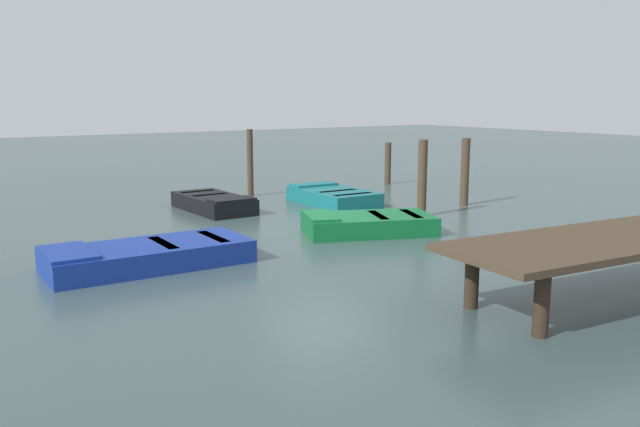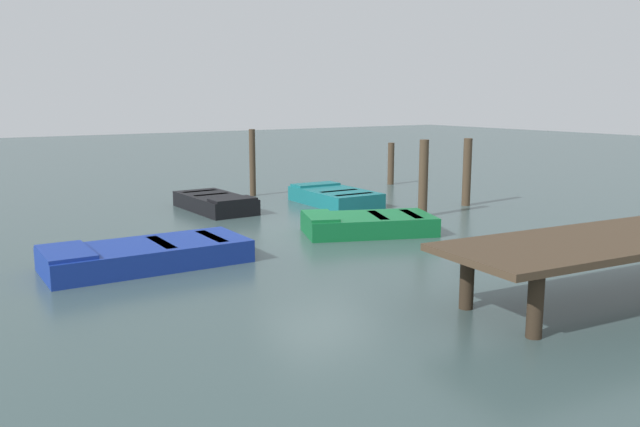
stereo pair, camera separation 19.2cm
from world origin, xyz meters
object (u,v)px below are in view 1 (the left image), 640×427
object	(u,v)px
rowboat_teal	(333,196)
mooring_piling_mid_right	(465,172)
rowboat_black	(214,203)
mooring_piling_mid_left	(422,178)
dock_segment	(629,240)
mooring_piling_far_right	(250,163)
rowboat_blue	(147,255)
rowboat_green	(368,224)
mooring_piling_center	(388,164)

from	to	relation	value
rowboat_teal	mooring_piling_mid_right	distance (m)	3.67
rowboat_black	mooring_piling_mid_left	size ratio (longest dim) A/B	1.43
dock_segment	mooring_piling_mid_right	size ratio (longest dim) A/B	3.42
dock_segment	mooring_piling_far_right	bearing A→B (deg)	-84.54
mooring_piling_mid_right	rowboat_blue	bearing A→B (deg)	9.60
dock_segment	rowboat_teal	xyz separation A→B (m)	(-1.20, -9.40, -0.63)
rowboat_teal	mooring_piling_mid_left	bearing A→B (deg)	-163.04
dock_segment	rowboat_blue	xyz separation A→B (m)	(5.40, -5.62, -0.63)
rowboat_black	rowboat_green	distance (m)	4.77
rowboat_black	mooring_piling_mid_right	xyz separation A→B (m)	(-6.09, 3.01, 0.70)
mooring_piling_far_right	mooring_piling_mid_left	size ratio (longest dim) A/B	1.04
rowboat_black	rowboat_green	size ratio (longest dim) A/B	0.87
rowboat_blue	mooring_piling_far_right	bearing A→B (deg)	-129.26
dock_segment	rowboat_teal	distance (m)	9.50
rowboat_green	mooring_piling_mid_right	size ratio (longest dim) A/B	1.69
rowboat_green	dock_segment	bearing A→B (deg)	116.07
mooring_piling_center	mooring_piling_mid_left	size ratio (longest dim) A/B	0.74
dock_segment	rowboat_blue	world-z (taller)	dock_segment
rowboat_black	mooring_piling_mid_right	world-z (taller)	mooring_piling_mid_right
rowboat_teal	rowboat_black	bearing A→B (deg)	77.22
mooring_piling_center	rowboat_green	bearing A→B (deg)	47.34
rowboat_black	rowboat_teal	distance (m)	3.32
rowboat_green	mooring_piling_mid_left	xyz separation A→B (m)	(-2.39, -0.89, 0.74)
dock_segment	rowboat_green	distance (m)	5.78
rowboat_teal	rowboat_blue	distance (m)	7.60
rowboat_teal	rowboat_green	world-z (taller)	same
mooring_piling_far_right	dock_segment	bearing A→B (deg)	89.89
rowboat_blue	rowboat_green	distance (m)	4.97
rowboat_black	rowboat_blue	bearing A→B (deg)	-37.32
rowboat_teal	mooring_piling_far_right	size ratio (longest dim) A/B	1.37
rowboat_teal	mooring_piling_mid_right	size ratio (longest dim) A/B	1.49
rowboat_blue	mooring_piling_center	size ratio (longest dim) A/B	2.48
rowboat_black	mooring_piling_mid_right	bearing A→B (deg)	62.71
rowboat_blue	rowboat_black	bearing A→B (deg)	-125.30
mooring_piling_far_right	mooring_piling_center	distance (m)	5.13
mooring_piling_center	rowboat_teal	bearing A→B (deg)	31.14
rowboat_teal	mooring_piling_mid_left	xyz separation A→B (m)	(-0.75, 2.78, 0.74)
rowboat_green	mooring_piling_center	xyz separation A→B (m)	(-5.57, -6.05, 0.49)
rowboat_teal	rowboat_green	distance (m)	4.02
dock_segment	rowboat_black	world-z (taller)	dock_segment
mooring_piling_far_right	mooring_piling_mid_left	world-z (taller)	mooring_piling_far_right
rowboat_teal	mooring_piling_mid_left	size ratio (longest dim) A/B	1.43
rowboat_black	mooring_piling_mid_left	xyz separation A→B (m)	(-3.97, 3.62, 0.74)
rowboat_teal	rowboat_blue	xyz separation A→B (m)	(6.60, 3.77, -0.00)
mooring_piling_mid_right	mooring_piling_mid_left	distance (m)	2.21
rowboat_black	rowboat_teal	bearing A→B (deg)	74.39
rowboat_green	mooring_piling_mid_right	distance (m)	4.81
rowboat_green	mooring_piling_center	world-z (taller)	mooring_piling_center
dock_segment	mooring_piling_mid_left	world-z (taller)	mooring_piling_mid_left
rowboat_blue	mooring_piling_center	distance (m)	12.21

